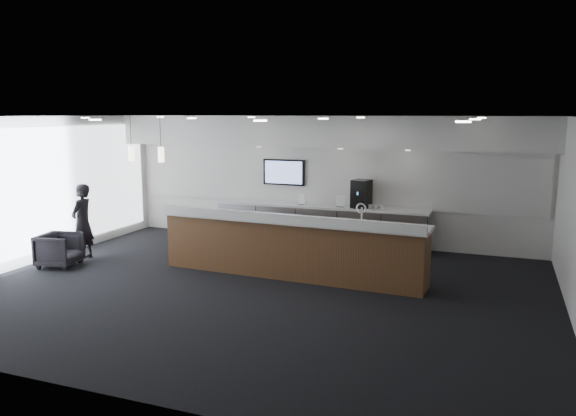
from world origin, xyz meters
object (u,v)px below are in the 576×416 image
at_px(service_counter, 291,246).
at_px(coffee_machine, 361,194).
at_px(lounge_guest, 82,222).
at_px(armchair, 60,250).

height_order(service_counter, coffee_machine, coffee_machine).
relative_size(service_counter, coffee_machine, 8.23).
relative_size(service_counter, lounge_guest, 3.24).
distance_m(service_counter, coffee_machine, 2.79).
xyz_separation_m(service_counter, lounge_guest, (-4.52, -0.41, 0.23)).
bearing_deg(coffee_machine, armchair, -132.75).
height_order(service_counter, lounge_guest, lounge_guest).
xyz_separation_m(armchair, lounge_guest, (0.06, 0.63, 0.46)).
distance_m(armchair, lounge_guest, 0.78).
bearing_deg(service_counter, armchair, -164.74).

